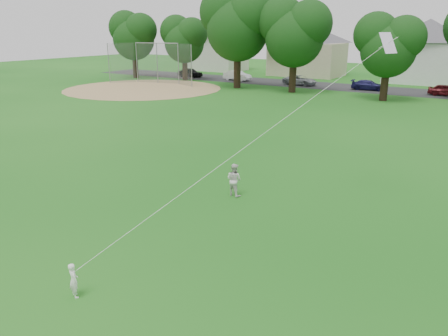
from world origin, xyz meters
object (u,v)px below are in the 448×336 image
Objects in this scene: toddler at (74,280)px; kite at (258,137)px; baseball_backstop at (155,64)px; older_boy at (234,180)px.

kite is (2.29, 5.60, 2.96)m from toddler.
kite reaches higher than baseball_backstop.
older_boy is (-0.36, 8.45, 0.21)m from toddler.
kite is (2.65, -2.85, 2.75)m from older_boy.
toddler is at bearing -112.28° from kite.
baseball_backstop is (-31.45, 30.38, -0.99)m from kite.
baseball_backstop reaches higher than toddler.
older_boy reaches higher than toddler.
toddler is 0.07× the size of kite.
older_boy is 0.13× the size of baseball_backstop.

